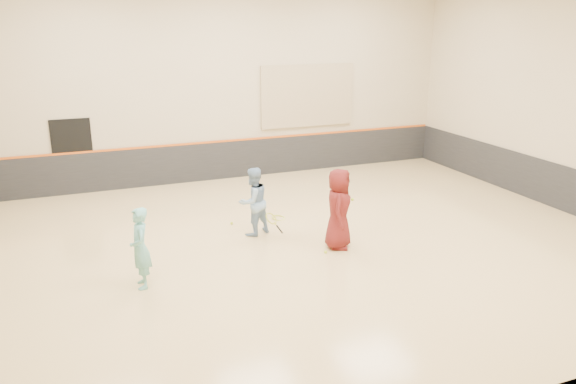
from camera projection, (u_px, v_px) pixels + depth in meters
name	position (u px, v px, depth m)	size (l,w,h in m)	color
room	(298.00, 211.00, 12.44)	(15.04, 12.04, 6.22)	tan
wainscot_back	(226.00, 160.00, 17.80)	(14.90, 0.04, 1.20)	#232326
wainscot_right	(553.00, 185.00, 15.12)	(0.04, 11.90, 1.20)	#232326
accent_stripe	(225.00, 141.00, 17.61)	(14.90, 0.03, 0.06)	#D85914
acoustic_panel	(308.00, 96.00, 18.21)	(3.20, 0.08, 2.00)	tan
doorway	(73.00, 157.00, 16.09)	(1.10, 0.05, 2.20)	black
girl	(140.00, 248.00, 10.50)	(0.57, 0.38, 1.58)	#6DBEB9
instructor	(253.00, 202.00, 13.09)	(0.79, 0.62, 1.63)	#85A8CD
young_man	(339.00, 209.00, 12.31)	(0.88, 0.57, 1.81)	maroon
held_racket	(271.00, 219.00, 13.00)	(0.52, 0.52, 0.54)	gold
spare_racket	(279.00, 216.00, 14.34)	(0.76, 0.76, 0.16)	#B8C92C
ball_under_racket	(326.00, 252.00, 12.22)	(0.07, 0.07, 0.07)	#D0F037
ball_in_hand	(352.00, 199.00, 12.13)	(0.07, 0.07, 0.07)	#BADB33
ball_beside_spare	(232.00, 223.00, 13.94)	(0.07, 0.07, 0.07)	#C5D832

